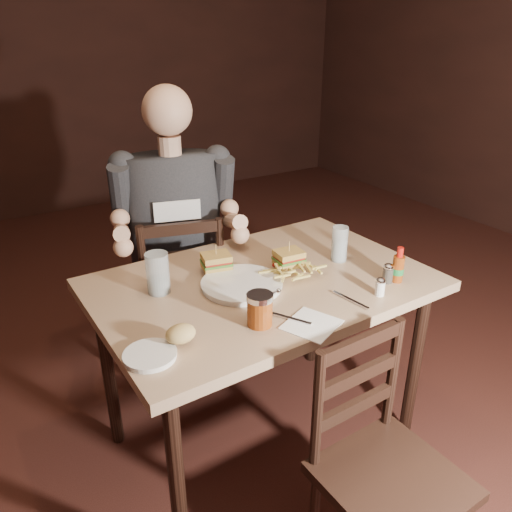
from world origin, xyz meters
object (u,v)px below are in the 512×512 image
hot_sauce (399,264)px  side_plate (150,356)px  chair_near (392,480)px  glass_left (158,273)px  chair_far (180,295)px  diner (175,201)px  dinner_plate (242,285)px  glass_right (340,244)px  main_table (263,299)px  syrup_dispenser (260,310)px

hot_sauce → side_plate: (-0.95, 0.03, -0.06)m
chair_near → side_plate: chair_near is taller
chair_near → hot_sauce: 0.73m
chair_near → glass_left: glass_left is taller
chair_far → diner: (-0.01, -0.05, 0.50)m
dinner_plate → glass_left: 0.30m
chair_near → glass_right: bearing=61.7°
chair_near → diner: 1.37m
chair_near → glass_left: bearing=112.7°
glass_left → glass_right: size_ratio=1.04×
chair_far → dinner_plate: chair_far is taller
glass_right → side_plate: 0.92m
main_table → side_plate: (-0.53, -0.23, 0.08)m
main_table → hot_sauce: 0.52m
chair_far → side_plate: chair_far is taller
glass_left → side_plate: 0.40m
hot_sauce → syrup_dispenser: 0.59m
glass_right → hot_sauce: size_ratio=1.05×
dinner_plate → side_plate: dinner_plate is taller
chair_near → syrup_dispenser: (-0.18, 0.45, 0.41)m
chair_far → glass_right: glass_right is taller
glass_left → syrup_dispenser: size_ratio=1.38×
glass_right → hot_sauce: glass_right is taller
syrup_dispenser → side_plate: size_ratio=0.72×
syrup_dispenser → glass_left: bearing=116.0°
hot_sauce → syrup_dispenser: bearing=178.3°
diner → dinner_plate: size_ratio=3.34×
syrup_dispenser → hot_sauce: bearing=-2.9°
main_table → side_plate: 0.59m
diner → glass_right: diner is taller
hot_sauce → side_plate: bearing=178.0°
dinner_plate → hot_sauce: 0.58m
main_table → syrup_dispenser: bearing=-124.6°
side_plate → chair_far: bearing=62.1°
diner → side_plate: bearing=-102.7°
glass_right → dinner_plate: bearing=179.1°
diner → syrup_dispenser: size_ratio=8.85×
diner → syrup_dispenser: bearing=-79.2°
chair_far → hot_sauce: size_ratio=6.53×
hot_sauce → main_table: bearing=147.4°
glass_left → side_plate: (-0.17, -0.35, -0.07)m
chair_far → syrup_dispenser: 0.94m
side_plate → glass_right: bearing=14.1°
diner → side_plate: (-0.43, -0.79, -0.17)m
chair_far → syrup_dispenser: (-0.08, -0.86, 0.38)m
main_table → syrup_dispenser: syrup_dispenser is taller
chair_far → side_plate: bearing=78.0°
chair_far → diner: 0.50m
dinner_plate → syrup_dispenser: 0.26m
side_plate → syrup_dispenser: bearing=-2.5°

